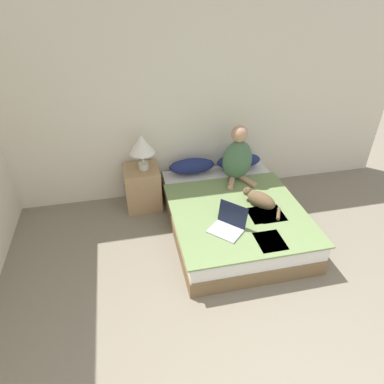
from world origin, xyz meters
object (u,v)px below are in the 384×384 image
Objects in this scene: bed at (233,216)px; nightstand at (143,187)px; pillow_near at (192,166)px; pillow_far at (239,161)px; cat_tabby at (260,199)px; laptop_open at (228,225)px; table_lamp at (142,145)px; person_sitting at (238,157)px.

nightstand reaches higher than bed.
pillow_near is 0.67m from pillow_far.
pillow_near is 1.13m from cat_tabby.
pillow_far is at bearing 112.81° from laptop_open.
table_lamp is (-1.28, 0.86, 0.43)m from cat_tabby.
pillow_far reaches higher than nightstand.
bed is at bearing -36.09° from nightstand.
laptop_open is at bearing -113.47° from pillow_far.
cat_tabby is (0.28, -0.12, 0.29)m from bed.
pillow_far is 1.09× the size of nightstand.
bed is at bearing -112.14° from pillow_far.
nightstand is at bearing -176.93° from pillow_far.
table_lamp is at bearing -172.94° from pillow_near.
person_sitting is 0.70m from cat_tabby.
person_sitting reaches higher than pillow_near.
person_sitting is 1.11m from laptop_open.
bed is 1.28m from nightstand.
table_lamp reaches higher than nightstand.
person_sitting is at bearing 112.96° from laptop_open.
laptop_open is at bearing -57.08° from table_lamp.
person_sitting is 1.60× the size of table_lamp.
pillow_near is 1.34× the size of table_lamp.
cat_tabby is at bearing -93.40° from pillow_far.
pillow_far reaches higher than bed.
table_lamp is (0.04, -0.01, 0.63)m from nightstand.
laptop_open is at bearing -113.32° from person_sitting.
person_sitting is (0.21, 0.53, 0.52)m from bed.
cat_tabby is (0.62, -0.95, -0.01)m from pillow_near.
pillow_near and pillow_far have the same top height.
table_lamp is (-1.20, 0.21, 0.20)m from person_sitting.
pillow_near reaches higher than bed.
pillow_near is at bearing 7.06° from table_lamp.
laptop_open is (-0.43, -0.99, -0.27)m from person_sitting.
laptop_open is 0.79× the size of nightstand.
bed is 0.57m from laptop_open.
laptop_open reaches higher than nightstand.
cat_tabby is 0.92× the size of nightstand.
cat_tabby is at bearing -83.54° from person_sitting.
person_sitting reaches higher than nightstand.
table_lamp reaches higher than bed.
laptop_open is (0.12, -1.28, -0.05)m from pillow_near.
pillow_near is at bearing 6.03° from nightstand.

